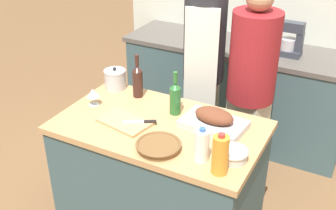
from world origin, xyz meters
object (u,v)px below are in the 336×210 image
at_px(wine_glass_left, 93,93).
at_px(person_cook_guest, 251,84).
at_px(roasting_pan, 214,121).
at_px(stand_mixer, 292,42).
at_px(juice_jug, 220,155).
at_px(condiment_bottle_extra, 246,33).
at_px(wine_bottle_green, 138,80).
at_px(mixing_bowl, 233,154).
at_px(wine_bottle_dark, 175,97).
at_px(milk_jug, 202,145).
at_px(condiment_bottle_short, 262,46).
at_px(condiment_bottle_tall, 238,30).
at_px(stock_pot, 115,79).
at_px(person_cook_aproned, 204,62).
at_px(wicker_basket, 158,146).
at_px(knife_chef, 141,122).
at_px(cutting_board, 125,122).

bearing_deg(wine_glass_left, person_cook_guest, 41.88).
relative_size(roasting_pan, stand_mixer, 1.41).
bearing_deg(juice_jug, condiment_bottle_extra, 104.54).
bearing_deg(wine_bottle_green, mixing_bowl, -25.37).
xyz_separation_m(wine_bottle_dark, person_cook_guest, (0.31, 0.60, -0.09)).
height_order(milk_jug, condiment_bottle_short, milk_jug).
bearing_deg(condiment_bottle_tall, stock_pot, -110.54).
xyz_separation_m(juice_jug, wine_bottle_dark, (-0.47, 0.44, 0.00)).
bearing_deg(juice_jug, person_cook_aproned, 117.47).
relative_size(roasting_pan, condiment_bottle_extra, 2.32).
bearing_deg(wine_bottle_green, person_cook_guest, 38.34).
relative_size(wicker_basket, stand_mixer, 0.90).
relative_size(wine_bottle_green, stand_mixer, 1.08).
bearing_deg(roasting_pan, knife_chef, -156.12).
distance_m(juice_jug, stand_mixer, 1.68).
xyz_separation_m(milk_jug, person_cook_guest, (-0.04, 0.98, -0.07)).
height_order(wicker_basket, condiment_bottle_tall, condiment_bottle_tall).
distance_m(wine_glass_left, knife_chef, 0.42).
height_order(juice_jug, condiment_bottle_extra, juice_jug).
xyz_separation_m(cutting_board, wine_glass_left, (-0.31, 0.10, 0.07)).
height_order(roasting_pan, person_cook_aproned, person_cook_aproned).
height_order(condiment_bottle_short, person_cook_aproned, person_cook_aproned).
xyz_separation_m(wine_bottle_green, person_cook_aproned, (0.26, 0.53, -0.01)).
xyz_separation_m(wine_glass_left, knife_chef, (0.41, -0.07, -0.06)).
xyz_separation_m(wine_bottle_green, condiment_bottle_extra, (0.33, 1.29, -0.01)).
bearing_deg(juice_jug, stand_mixer, 91.57).
relative_size(condiment_bottle_short, person_cook_aproned, 0.08).
relative_size(milk_jug, wine_bottle_dark, 0.69).
bearing_deg(knife_chef, wine_bottle_green, 124.05).
bearing_deg(mixing_bowl, wine_bottle_dark, 148.81).
xyz_separation_m(mixing_bowl, wine_bottle_dark, (-0.50, 0.30, 0.08)).
distance_m(juice_jug, person_cook_guest, 1.05).
xyz_separation_m(wine_bottle_dark, person_cook_aproned, (-0.08, 0.62, -0.01)).
bearing_deg(person_cook_aproned, condiment_bottle_tall, 75.13).
relative_size(wine_bottle_dark, person_cook_guest, 0.18).
height_order(stock_pot, condiment_bottle_extra, condiment_bottle_extra).
distance_m(mixing_bowl, wine_bottle_dark, 0.59).
height_order(wicker_basket, juice_jug, juice_jug).
height_order(wine_bottle_dark, wine_glass_left, wine_bottle_dark).
distance_m(stock_pot, wine_bottle_dark, 0.56).
bearing_deg(wicker_basket, wine_glass_left, 158.10).
height_order(roasting_pan, knife_chef, roasting_pan).
xyz_separation_m(wine_bottle_green, wine_bottle_dark, (0.33, -0.09, -0.01)).
bearing_deg(person_cook_guest, condiment_bottle_short, 119.19).
height_order(wine_glass_left, person_cook_guest, person_cook_guest).
height_order(roasting_pan, juice_jug, juice_jug).
bearing_deg(wine_bottle_green, cutting_board, -71.72).
xyz_separation_m(wine_glass_left, person_cook_aproned, (0.45, 0.77, 0.02)).
bearing_deg(mixing_bowl, roasting_pan, 130.03).
distance_m(stand_mixer, condiment_bottle_extra, 0.45).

